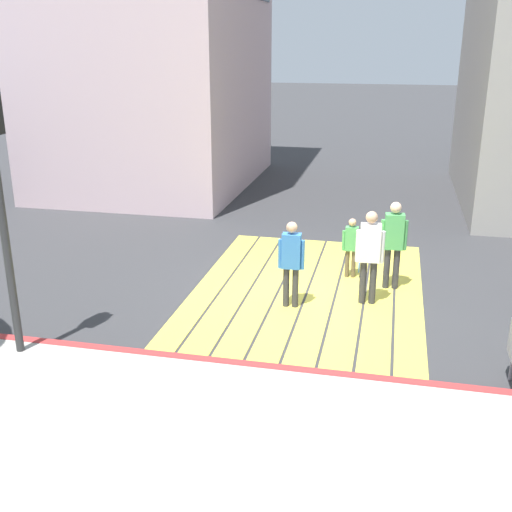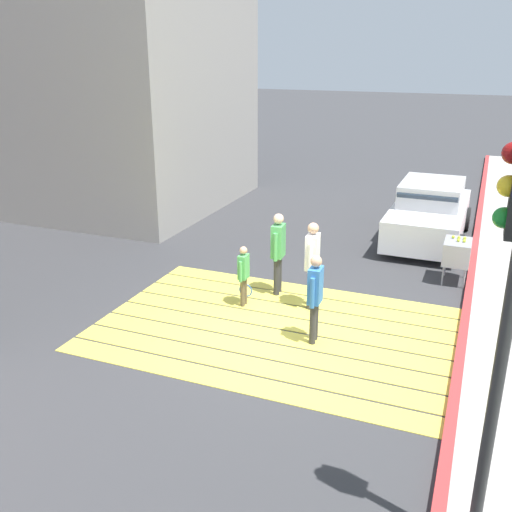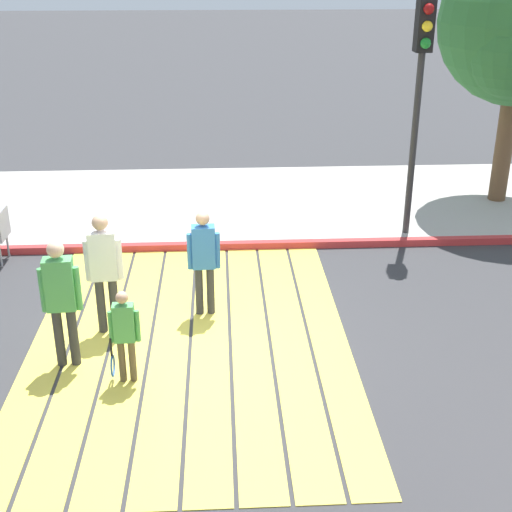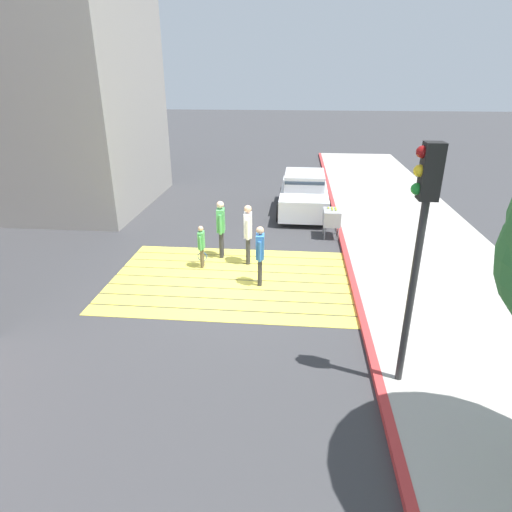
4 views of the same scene
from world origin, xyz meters
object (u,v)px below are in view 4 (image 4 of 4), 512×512
at_px(tennis_ball_cart, 332,217).
at_px(pedestrian_adult_lead, 221,225).
at_px(car_parked_near_curb, 304,194).
at_px(pedestrian_adult_side, 260,252).
at_px(pedestrian_child_with_racket, 201,244).
at_px(traffic_light_corner, 421,223).
at_px(pedestrian_adult_trailing, 248,230).

relative_size(tennis_ball_cart, pedestrian_adult_lead, 0.58).
height_order(car_parked_near_curb, pedestrian_adult_side, pedestrian_adult_side).
xyz_separation_m(pedestrian_adult_lead, pedestrian_adult_side, (-1.31, 1.76, -0.08)).
bearing_deg(pedestrian_child_with_racket, traffic_light_corner, 133.94).
bearing_deg(pedestrian_child_with_racket, pedestrian_adult_side, 151.22).
relative_size(pedestrian_adult_lead, pedestrian_adult_trailing, 0.99).
relative_size(car_parked_near_curb, pedestrian_adult_trailing, 2.45).
relative_size(pedestrian_adult_lead, pedestrian_child_with_racket, 1.39).
xyz_separation_m(traffic_light_corner, tennis_ball_cart, (0.68, -7.55, -2.34)).
xyz_separation_m(tennis_ball_cart, pedestrian_adult_trailing, (2.55, 2.47, 0.33)).
bearing_deg(traffic_light_corner, pedestrian_adult_side, -53.34).
height_order(tennis_ball_cart, pedestrian_adult_lead, pedestrian_adult_lead).
height_order(traffic_light_corner, pedestrian_adult_lead, traffic_light_corner).
bearing_deg(pedestrian_adult_side, tennis_ball_cart, -118.67).
bearing_deg(traffic_light_corner, pedestrian_adult_lead, -53.36).
xyz_separation_m(pedestrian_adult_lead, pedestrian_child_with_racket, (0.43, 0.81, -0.31)).
xyz_separation_m(pedestrian_adult_lead, pedestrian_adult_trailing, (-0.85, 0.41, 0.01)).
distance_m(traffic_light_corner, tennis_ball_cart, 7.93).
xyz_separation_m(car_parked_near_curb, traffic_light_corner, (-1.58, 10.38, 2.30)).
relative_size(pedestrian_adult_trailing, pedestrian_child_with_racket, 1.41).
distance_m(pedestrian_adult_trailing, pedestrian_adult_side, 1.43).
bearing_deg(pedestrian_adult_trailing, car_parked_near_curb, -107.29).
distance_m(traffic_light_corner, pedestrian_child_with_racket, 6.90).
bearing_deg(pedestrian_adult_lead, pedestrian_adult_side, 126.59).
relative_size(traffic_light_corner, pedestrian_adult_trailing, 2.41).
xyz_separation_m(car_parked_near_curb, pedestrian_adult_lead, (2.50, 4.89, 0.28)).
bearing_deg(tennis_ball_cart, pedestrian_adult_lead, 31.24).
bearing_deg(tennis_ball_cart, pedestrian_adult_trailing, 44.12).
bearing_deg(tennis_ball_cart, car_parked_near_curb, -72.36).
height_order(pedestrian_adult_side, pedestrian_child_with_racket, pedestrian_adult_side).
relative_size(car_parked_near_curb, tennis_ball_cart, 4.25).
bearing_deg(pedestrian_adult_trailing, traffic_light_corner, 122.47).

